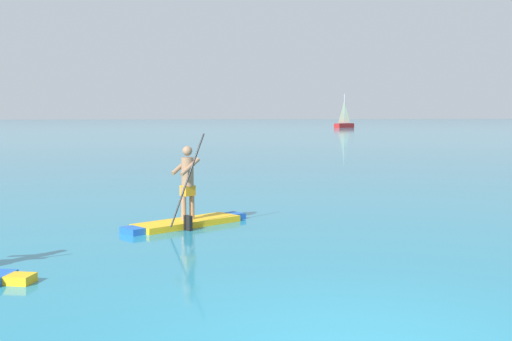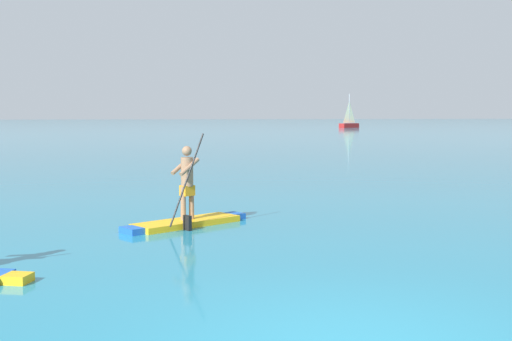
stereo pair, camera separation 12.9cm
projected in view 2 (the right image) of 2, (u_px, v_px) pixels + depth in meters
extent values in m
cube|color=yellow|center=(17.00, 278.00, 9.18)|extent=(0.44, 0.44, 0.13)
cube|color=yellow|center=(187.00, 223.00, 13.82)|extent=(2.40, 1.96, 0.13)
cube|color=blue|center=(132.00, 230.00, 12.90)|extent=(0.53, 0.59, 0.13)
cube|color=blue|center=(235.00, 216.00, 14.74)|extent=(0.49, 0.53, 0.13)
cylinder|color=#997051|center=(183.00, 203.00, 13.72)|extent=(0.11, 0.11, 0.72)
cylinder|color=#997051|center=(191.00, 202.00, 13.87)|extent=(0.11, 0.11, 0.72)
cube|color=orange|center=(187.00, 190.00, 13.77)|extent=(0.34, 0.33, 0.22)
cylinder|color=#997051|center=(187.00, 172.00, 13.74)|extent=(0.26, 0.26, 0.62)
sphere|color=#997051|center=(187.00, 151.00, 13.70)|extent=(0.21, 0.21, 0.21)
cylinder|color=#997051|center=(189.00, 167.00, 13.58)|extent=(0.47, 0.41, 0.39)
cylinder|color=#997051|center=(181.00, 166.00, 13.80)|extent=(0.47, 0.41, 0.39)
cylinder|color=black|center=(187.00, 179.00, 13.17)|extent=(0.75, 0.54, 1.87)
cube|color=black|center=(187.00, 223.00, 13.25)|extent=(0.18, 0.21, 0.32)
cube|color=#A51E1E|center=(349.00, 126.00, 102.04)|extent=(3.85, 3.35, 0.68)
cylinder|color=#B2B2B7|center=(349.00, 109.00, 101.80)|extent=(0.12, 0.12, 4.64)
pyramid|color=beige|center=(349.00, 111.00, 101.84)|extent=(1.67, 0.92, 3.53)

